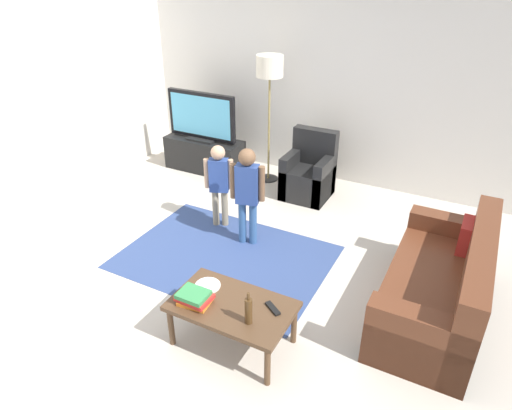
{
  "coord_description": "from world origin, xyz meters",
  "views": [
    {
      "loc": [
        1.93,
        -3.05,
        2.91
      ],
      "look_at": [
        0.0,
        0.6,
        0.65
      ],
      "focal_mm": 32.05,
      "sensor_mm": 36.0,
      "label": 1
    }
  ],
  "objects_px": {
    "tv_stand": "(205,155)",
    "bottle": "(249,310)",
    "coffee_table": "(232,309)",
    "tv_remote": "(273,308)",
    "plate": "(208,286)",
    "couch": "(444,289)",
    "book_stack": "(194,297)",
    "child_near_tv": "(219,179)",
    "armchair": "(309,175)",
    "floor_lamp": "(270,73)",
    "tv": "(202,117)",
    "child_center": "(247,188)"
  },
  "relations": [
    {
      "from": "child_center",
      "to": "couch",
      "type": "bearing_deg",
      "value": -6.37
    },
    {
      "from": "child_near_tv",
      "to": "tv_stand",
      "type": "bearing_deg",
      "value": 129.88
    },
    {
      "from": "tv",
      "to": "tv_remote",
      "type": "height_order",
      "value": "tv"
    },
    {
      "from": "tv_stand",
      "to": "bottle",
      "type": "distance_m",
      "value": 3.88
    },
    {
      "from": "armchair",
      "to": "plate",
      "type": "distance_m",
      "value": 2.78
    },
    {
      "from": "plate",
      "to": "tv",
      "type": "bearing_deg",
      "value": 124.27
    },
    {
      "from": "tv",
      "to": "plate",
      "type": "bearing_deg",
      "value": -55.73
    },
    {
      "from": "tv_stand",
      "to": "armchair",
      "type": "height_order",
      "value": "armchair"
    },
    {
      "from": "tv_stand",
      "to": "book_stack",
      "type": "distance_m",
      "value": 3.59
    },
    {
      "from": "coffee_table",
      "to": "bottle",
      "type": "bearing_deg",
      "value": -28.61
    },
    {
      "from": "book_stack",
      "to": "bottle",
      "type": "relative_size",
      "value": 0.98
    },
    {
      "from": "tv_stand",
      "to": "child_near_tv",
      "type": "distance_m",
      "value": 1.72
    },
    {
      "from": "plate",
      "to": "tv_stand",
      "type": "bearing_deg",
      "value": 124.07
    },
    {
      "from": "coffee_table",
      "to": "book_stack",
      "type": "xyz_separation_m",
      "value": [
        -0.28,
        -0.12,
        0.1
      ]
    },
    {
      "from": "bottle",
      "to": "plate",
      "type": "xyz_separation_m",
      "value": [
        -0.52,
        0.22,
        -0.11
      ]
    },
    {
      "from": "floor_lamp",
      "to": "coffee_table",
      "type": "height_order",
      "value": "floor_lamp"
    },
    {
      "from": "coffee_table",
      "to": "tv_remote",
      "type": "bearing_deg",
      "value": 17.35
    },
    {
      "from": "tv_stand",
      "to": "bottle",
      "type": "relative_size",
      "value": 4.19
    },
    {
      "from": "coffee_table",
      "to": "plate",
      "type": "xyz_separation_m",
      "value": [
        -0.3,
        0.1,
        0.06
      ]
    },
    {
      "from": "floor_lamp",
      "to": "coffee_table",
      "type": "xyz_separation_m",
      "value": [
        1.19,
        -3.06,
        -1.17
      ]
    },
    {
      "from": "tv",
      "to": "floor_lamp",
      "type": "distance_m",
      "value": 1.24
    },
    {
      "from": "armchair",
      "to": "plate",
      "type": "bearing_deg",
      "value": -86.4
    },
    {
      "from": "tv",
      "to": "bottle",
      "type": "xyz_separation_m",
      "value": [
        2.42,
        -3.01,
        -0.31
      ]
    },
    {
      "from": "tv_stand",
      "to": "tv_remote",
      "type": "bearing_deg",
      "value": -48.1
    },
    {
      "from": "child_near_tv",
      "to": "tv_remote",
      "type": "height_order",
      "value": "child_near_tv"
    },
    {
      "from": "child_center",
      "to": "tv_remote",
      "type": "distance_m",
      "value": 1.66
    },
    {
      "from": "child_near_tv",
      "to": "book_stack",
      "type": "xyz_separation_m",
      "value": [
        0.84,
        -1.74,
        -0.15
      ]
    },
    {
      "from": "coffee_table",
      "to": "armchair",
      "type": "bearing_deg",
      "value": 99.39
    },
    {
      "from": "tv_remote",
      "to": "floor_lamp",
      "type": "bearing_deg",
      "value": 150.41
    },
    {
      "from": "tv_stand",
      "to": "couch",
      "type": "distance_m",
      "value": 4.07
    },
    {
      "from": "coffee_table",
      "to": "book_stack",
      "type": "height_order",
      "value": "book_stack"
    },
    {
      "from": "book_stack",
      "to": "tv",
      "type": "bearing_deg",
      "value": 122.51
    },
    {
      "from": "coffee_table",
      "to": "tv",
      "type": "bearing_deg",
      "value": 127.29
    },
    {
      "from": "child_near_tv",
      "to": "bottle",
      "type": "height_order",
      "value": "child_near_tv"
    },
    {
      "from": "plate",
      "to": "armchair",
      "type": "bearing_deg",
      "value": 93.6
    },
    {
      "from": "armchair",
      "to": "book_stack",
      "type": "distance_m",
      "value": 3.0
    },
    {
      "from": "book_stack",
      "to": "couch",
      "type": "bearing_deg",
      "value": 36.5
    },
    {
      "from": "tv_stand",
      "to": "armchair",
      "type": "xyz_separation_m",
      "value": [
        1.72,
        -0.04,
        0.05
      ]
    },
    {
      "from": "floor_lamp",
      "to": "child_center",
      "type": "bearing_deg",
      "value": -71.39
    },
    {
      "from": "tv_remote",
      "to": "plate",
      "type": "distance_m",
      "value": 0.62
    },
    {
      "from": "coffee_table",
      "to": "plate",
      "type": "relative_size",
      "value": 4.55
    },
    {
      "from": "tv_stand",
      "to": "coffee_table",
      "type": "distance_m",
      "value": 3.65
    },
    {
      "from": "child_near_tv",
      "to": "bottle",
      "type": "bearing_deg",
      "value": -52.34
    },
    {
      "from": "tv",
      "to": "bottle",
      "type": "height_order",
      "value": "tv"
    },
    {
      "from": "tv_stand",
      "to": "coffee_table",
      "type": "xyz_separation_m",
      "value": [
        2.2,
        -2.91,
        0.13
      ]
    },
    {
      "from": "floor_lamp",
      "to": "bottle",
      "type": "height_order",
      "value": "floor_lamp"
    },
    {
      "from": "armchair",
      "to": "coffee_table",
      "type": "bearing_deg",
      "value": -80.61
    },
    {
      "from": "armchair",
      "to": "book_stack",
      "type": "relative_size",
      "value": 3.21
    },
    {
      "from": "child_near_tv",
      "to": "bottle",
      "type": "xyz_separation_m",
      "value": [
        1.34,
        -1.74,
        -0.08
      ]
    },
    {
      "from": "book_stack",
      "to": "tv_remote",
      "type": "bearing_deg",
      "value": 20.45
    }
  ]
}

